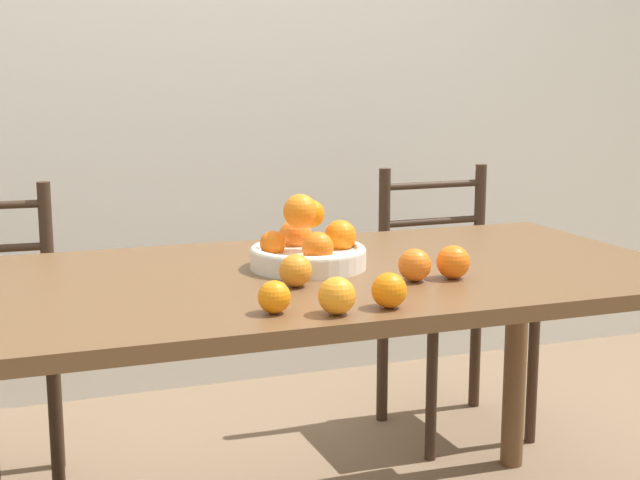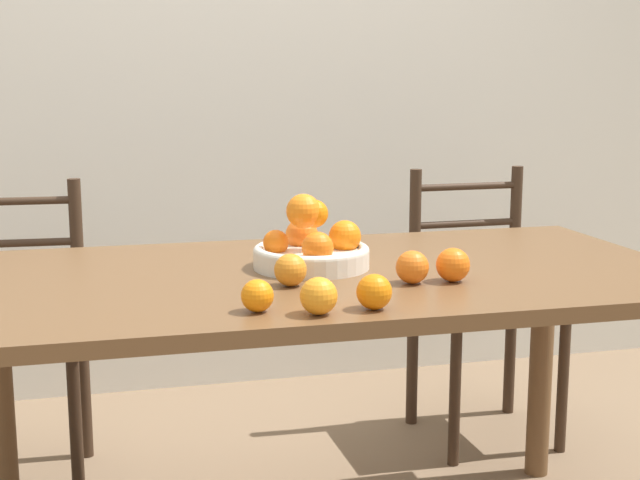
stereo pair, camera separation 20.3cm
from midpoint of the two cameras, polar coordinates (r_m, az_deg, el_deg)
name	(u,v)px [view 2 (the right image)]	position (r m, az deg, el deg)	size (l,w,h in m)	color
wall_back	(228,53)	(3.45, -4.21, 11.86)	(8.00, 0.06, 2.60)	silver
dining_table	(324,311)	(2.11, 2.99, -4.62)	(1.71, 0.89, 0.76)	brown
fruit_bowl	(312,247)	(2.12, 2.20, -0.51)	(0.28, 0.28, 0.18)	silver
orange_loose_0	(257,296)	(1.72, -0.67, -3.63)	(0.06, 0.06, 0.06)	orange
orange_loose_1	(374,292)	(1.75, 6.81, -3.35)	(0.07, 0.07, 0.07)	orange
orange_loose_2	(290,270)	(1.93, 1.10, -1.96)	(0.07, 0.07, 0.07)	orange
orange_loose_3	(412,267)	(1.98, 8.87, -1.76)	(0.07, 0.07, 0.07)	orange
orange_loose_4	(453,265)	(2.01, 11.38, -1.60)	(0.08, 0.08, 0.08)	orange
orange_loose_5	(319,296)	(1.70, 3.33, -3.64)	(0.07, 0.07, 0.07)	orange
chair_left	(12,339)	(2.77, -17.18, -6.09)	(0.44, 0.42, 0.90)	#382619
chair_right	(481,307)	(3.08, 12.17, -4.22)	(0.43, 0.41, 0.90)	#382619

